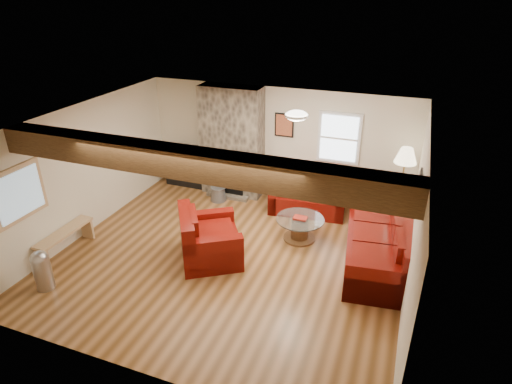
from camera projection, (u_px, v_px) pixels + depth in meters
room at (228, 195)px, 7.19m from camera, size 8.00×8.00×8.00m
oak_beam at (187, 163)px, 5.68m from camera, size 6.00×0.36×0.38m
chimney_breast at (232, 143)px, 9.62m from camera, size 1.40×0.67×2.50m
back_window at (339, 138)px, 8.92m from camera, size 0.90×0.08×1.10m
hatch_window at (18, 194)px, 6.77m from camera, size 0.08×1.00×0.90m
ceiling_dome at (297, 117)px, 7.15m from camera, size 0.40×0.40×0.18m
artwork_back at (284, 125)px, 9.23m from camera, size 0.42×0.06×0.52m
artwork_right at (419, 187)px, 6.30m from camera, size 0.06×0.55×0.42m
sofa_three at (378, 239)px, 7.40m from camera, size 1.32×2.57×0.95m
loveseat at (308, 193)px, 9.16m from camera, size 1.68×1.08×0.84m
armchair_red at (210, 235)px, 7.53m from camera, size 1.47×1.51×0.93m
coffee_table at (300, 229)px, 8.19m from camera, size 0.92×0.92×0.48m
tv_cabinet at (189, 174)px, 10.45m from camera, size 1.03×0.41×0.52m
television at (187, 156)px, 10.24m from camera, size 0.75×0.10×0.43m
floor_lamp at (405, 160)px, 8.15m from camera, size 0.43×0.43×1.67m
pine_bench at (66, 242)px, 7.76m from camera, size 0.28×1.21×0.45m
pedal_bin at (42, 270)px, 6.80m from camera, size 0.30×0.30×0.70m
coal_bucket at (218, 193)px, 9.69m from camera, size 0.36×0.36×0.34m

